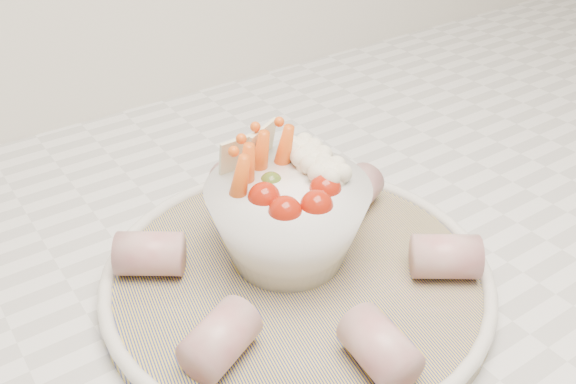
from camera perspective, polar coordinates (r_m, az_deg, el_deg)
serving_platter at (r=0.56m, az=0.81°, el=-7.46°), size 0.39×0.39×0.02m
veggie_bowl at (r=0.55m, az=0.00°, el=-2.12°), size 0.14×0.14×0.11m
cured_meat_rolls at (r=0.54m, az=0.83°, el=-5.63°), size 0.27×0.29×0.04m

